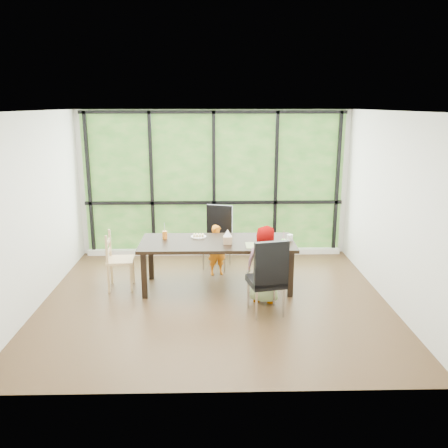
% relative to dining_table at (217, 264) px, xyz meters
% --- Properties ---
extents(ground, '(5.00, 5.00, 0.00)m').
position_rel_dining_table_xyz_m(ground, '(-0.04, -0.50, -0.38)').
color(ground, black).
rests_on(ground, ground).
extents(back_wall, '(5.00, 0.00, 5.00)m').
position_rel_dining_table_xyz_m(back_wall, '(-0.04, 1.75, 0.98)').
color(back_wall, silver).
rests_on(back_wall, ground).
extents(foliage_backdrop, '(4.80, 0.02, 2.65)m').
position_rel_dining_table_xyz_m(foliage_backdrop, '(-0.04, 1.73, 0.98)').
color(foliage_backdrop, '#244B1A').
rests_on(foliage_backdrop, back_wall).
extents(window_mullions, '(4.80, 0.06, 2.65)m').
position_rel_dining_table_xyz_m(window_mullions, '(-0.04, 1.69, 0.98)').
color(window_mullions, black).
rests_on(window_mullions, back_wall).
extents(window_sill, '(4.80, 0.12, 0.10)m').
position_rel_dining_table_xyz_m(window_sill, '(-0.04, 1.65, -0.33)').
color(window_sill, silver).
rests_on(window_sill, ground).
extents(dining_table, '(2.44, 1.19, 0.75)m').
position_rel_dining_table_xyz_m(dining_table, '(0.00, 0.00, 0.00)').
color(dining_table, black).
rests_on(dining_table, ground).
extents(chair_window_leather, '(0.57, 0.57, 1.08)m').
position_rel_dining_table_xyz_m(chair_window_leather, '(-0.00, 0.91, 0.17)').
color(chair_window_leather, black).
rests_on(chair_window_leather, ground).
extents(chair_interior_leather, '(0.55, 0.55, 1.08)m').
position_rel_dining_table_xyz_m(chair_interior_leather, '(0.65, -0.94, 0.17)').
color(chair_interior_leather, black).
rests_on(chair_interior_leather, ground).
extents(chair_end_beech, '(0.43, 0.45, 0.90)m').
position_rel_dining_table_xyz_m(chair_end_beech, '(-1.50, 0.02, 0.08)').
color(chair_end_beech, tan).
rests_on(chair_end_beech, ground).
extents(child_toddler, '(0.35, 0.28, 0.85)m').
position_rel_dining_table_xyz_m(child_toddler, '(0.00, 0.58, 0.05)').
color(child_toddler, orange).
rests_on(child_toddler, ground).
extents(child_older, '(0.63, 0.50, 1.13)m').
position_rel_dining_table_xyz_m(child_older, '(0.70, -0.54, 0.19)').
color(child_older, slate).
rests_on(child_older, ground).
extents(placemat, '(0.44, 0.32, 0.01)m').
position_rel_dining_table_xyz_m(placemat, '(0.64, -0.23, 0.38)').
color(placemat, tan).
rests_on(placemat, dining_table).
extents(plate_far, '(0.24, 0.24, 0.02)m').
position_rel_dining_table_xyz_m(plate_far, '(-0.30, 0.24, 0.38)').
color(plate_far, white).
rests_on(plate_far, dining_table).
extents(plate_near, '(0.23, 0.23, 0.01)m').
position_rel_dining_table_xyz_m(plate_near, '(0.67, -0.20, 0.38)').
color(plate_near, white).
rests_on(plate_near, dining_table).
extents(orange_cup, '(0.08, 0.08, 0.12)m').
position_rel_dining_table_xyz_m(orange_cup, '(-0.82, 0.16, 0.44)').
color(orange_cup, orange).
rests_on(orange_cup, dining_table).
extents(green_cup, '(0.06, 0.06, 0.10)m').
position_rel_dining_table_xyz_m(green_cup, '(0.98, -0.26, 0.43)').
color(green_cup, '#5ECA39').
rests_on(green_cup, dining_table).
extents(white_mug, '(0.09, 0.09, 0.09)m').
position_rel_dining_table_xyz_m(white_mug, '(1.12, 0.03, 0.42)').
color(white_mug, white).
rests_on(white_mug, dining_table).
extents(tissue_box, '(0.13, 0.13, 0.11)m').
position_rel_dining_table_xyz_m(tissue_box, '(0.15, -0.12, 0.43)').
color(tissue_box, tan).
rests_on(tissue_box, dining_table).
extents(crepe_rolls_far, '(0.20, 0.12, 0.04)m').
position_rel_dining_table_xyz_m(crepe_rolls_far, '(-0.30, 0.24, 0.41)').
color(crepe_rolls_far, tan).
rests_on(crepe_rolls_far, plate_far).
extents(crepe_rolls_near, '(0.05, 0.12, 0.04)m').
position_rel_dining_table_xyz_m(crepe_rolls_near, '(0.67, -0.20, 0.41)').
color(crepe_rolls_near, tan).
rests_on(crepe_rolls_near, plate_near).
extents(straw_white, '(0.01, 0.04, 0.20)m').
position_rel_dining_table_xyz_m(straw_white, '(-0.82, 0.16, 0.54)').
color(straw_white, white).
rests_on(straw_white, orange_cup).
extents(straw_pink, '(0.01, 0.04, 0.20)m').
position_rel_dining_table_xyz_m(straw_pink, '(0.98, -0.26, 0.52)').
color(straw_pink, pink).
rests_on(straw_pink, green_cup).
extents(tissue, '(0.12, 0.12, 0.11)m').
position_rel_dining_table_xyz_m(tissue, '(0.15, -0.12, 0.54)').
color(tissue, white).
rests_on(tissue, tissue_box).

